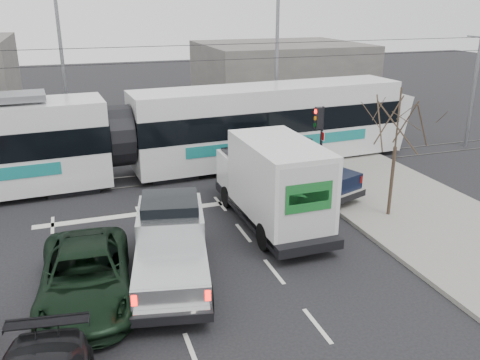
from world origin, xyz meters
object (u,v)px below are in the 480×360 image
object	(u,v)px
bare_tree	(398,124)
street_lamp_far	(59,60)
traffic_signal	(319,129)
silver_pickup	(171,241)
box_truck	(273,183)
navy_pickup	(297,167)
tram	(118,137)
green_car	(86,276)
street_lamp_near	(274,57)

from	to	relation	value
bare_tree	street_lamp_far	distance (m)	17.97
traffic_signal	silver_pickup	world-z (taller)	traffic_signal
box_truck	navy_pickup	size ratio (longest dim) A/B	1.18
box_truck	street_lamp_far	bearing A→B (deg)	118.72
street_lamp_far	tram	xyz separation A→B (m)	(2.26, -5.72, -2.97)
silver_pickup	green_car	size ratio (longest dim) A/B	1.16
tram	street_lamp_far	bearing A→B (deg)	108.04
street_lamp_near	green_car	xyz separation A→B (m)	(-11.30, -13.75, -4.35)
traffic_signal	bare_tree	bearing A→B (deg)	-74.24
navy_pickup	green_car	xyz separation A→B (m)	(-9.36, -6.12, -0.37)
silver_pickup	navy_pickup	size ratio (longest dim) A/B	1.10
bare_tree	street_lamp_near	bearing A→B (deg)	91.42
street_lamp_far	silver_pickup	xyz separation A→B (m)	(2.82, -15.01, -4.01)
street_lamp_far	box_truck	bearing A→B (deg)	-60.49
green_car	tram	bearing A→B (deg)	82.12
bare_tree	silver_pickup	xyz separation A→B (m)	(-8.96, -1.51, -2.69)
green_car	navy_pickup	bearing A→B (deg)	36.88
traffic_signal	box_truck	distance (m)	4.82
box_truck	bare_tree	bearing A→B (deg)	-11.12
street_lamp_far	navy_pickup	bearing A→B (deg)	-45.19
silver_pickup	box_truck	size ratio (longest dim) A/B	0.93
street_lamp_far	green_car	bearing A→B (deg)	-89.26
street_lamp_near	green_car	world-z (taller)	street_lamp_near
green_car	box_truck	bearing A→B (deg)	27.65
street_lamp_near	box_truck	xyz separation A→B (m)	(-4.34, -10.66, -3.42)
street_lamp_far	green_car	world-z (taller)	street_lamp_far
box_truck	navy_pickup	distance (m)	3.90
bare_tree	tram	distance (m)	12.41
traffic_signal	silver_pickup	xyz separation A→B (m)	(-7.84, -5.51, -1.64)
navy_pickup	traffic_signal	bearing A→B (deg)	-13.80
box_truck	navy_pickup	xyz separation A→B (m)	(2.40, 3.03, -0.55)
tram	navy_pickup	xyz separation A→B (m)	(7.30, -3.91, -1.01)
navy_pickup	green_car	world-z (taller)	navy_pickup
traffic_signal	street_lamp_near	world-z (taller)	street_lamp_near
street_lamp_far	green_car	xyz separation A→B (m)	(0.20, -15.75, -4.35)
street_lamp_near	box_truck	size ratio (longest dim) A/B	1.31
tram	navy_pickup	distance (m)	8.35
street_lamp_near	silver_pickup	size ratio (longest dim) A/B	1.41
tram	green_car	world-z (taller)	tram
bare_tree	navy_pickup	size ratio (longest dim) A/B	0.86
silver_pickup	green_car	bearing A→B (deg)	-152.98
tram	green_car	bearing A→B (deg)	-105.09
traffic_signal	green_car	world-z (taller)	traffic_signal
traffic_signal	street_lamp_near	size ratio (longest dim) A/B	0.40
street_lamp_near	silver_pickup	xyz separation A→B (m)	(-8.68, -13.01, -4.01)
bare_tree	navy_pickup	bearing A→B (deg)	119.85
traffic_signal	box_truck	xyz separation A→B (m)	(-3.49, -3.15, -1.05)
street_lamp_near	tram	distance (m)	10.39
street_lamp_far	traffic_signal	bearing A→B (deg)	-41.72
silver_pickup	box_truck	world-z (taller)	box_truck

